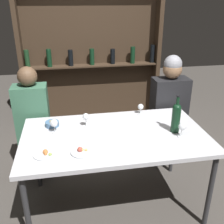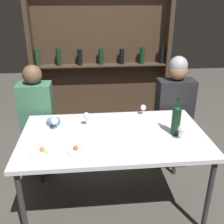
# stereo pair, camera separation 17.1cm
# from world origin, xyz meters

# --- Properties ---
(ground_plane) EXTENTS (10.00, 10.00, 0.00)m
(ground_plane) POSITION_xyz_m (0.00, 0.00, 0.00)
(ground_plane) COLOR #47423D
(dining_table) EXTENTS (1.60, 0.92, 0.77)m
(dining_table) POSITION_xyz_m (0.00, 0.00, 0.72)
(dining_table) COLOR silver
(dining_table) RESTS_ON ground_plane
(wine_rack_wall) EXTENTS (2.01, 0.21, 2.33)m
(wine_rack_wall) POSITION_xyz_m (0.00, 1.83, 1.19)
(wine_rack_wall) COLOR #38281C
(wine_rack_wall) RESTS_ON ground_plane
(wine_bottle) EXTENTS (0.08, 0.08, 0.34)m
(wine_bottle) POSITION_xyz_m (0.53, -0.05, 0.92)
(wine_bottle) COLOR black
(wine_bottle) RESTS_ON dining_table
(wine_glass_0) EXTENTS (0.06, 0.06, 0.13)m
(wine_glass_0) POSITION_xyz_m (-0.23, 0.20, 0.86)
(wine_glass_0) COLOR silver
(wine_glass_0) RESTS_ON dining_table
(wine_glass_1) EXTENTS (0.06, 0.06, 0.13)m
(wine_glass_1) POSITION_xyz_m (0.55, -0.14, 0.86)
(wine_glass_1) COLOR silver
(wine_glass_1) RESTS_ON dining_table
(wine_glass_2) EXTENTS (0.07, 0.07, 0.12)m
(wine_glass_2) POSITION_xyz_m (-0.51, 0.13, 0.86)
(wine_glass_2) COLOR silver
(wine_glass_2) RESTS_ON dining_table
(wine_glass_3) EXTENTS (0.06, 0.06, 0.11)m
(wine_glass_3) POSITION_xyz_m (0.34, 0.38, 0.84)
(wine_glass_3) COLOR silver
(wine_glass_3) RESTS_ON dining_table
(food_plate_0) EXTENTS (0.19, 0.19, 0.04)m
(food_plate_0) POSITION_xyz_m (-0.57, -0.22, 0.78)
(food_plate_0) COLOR silver
(food_plate_0) RESTS_ON dining_table
(food_plate_1) EXTENTS (0.20, 0.20, 0.05)m
(food_plate_1) POSITION_xyz_m (-0.29, -0.24, 0.78)
(food_plate_1) COLOR silver
(food_plate_1) RESTS_ON dining_table
(snack_bowl) EXTENTS (0.12, 0.12, 0.06)m
(snack_bowl) POSITION_xyz_m (-0.54, 0.25, 0.80)
(snack_bowl) COLOR #4C7299
(snack_bowl) RESTS_ON dining_table
(seated_person_left) EXTENTS (0.34, 0.22, 1.25)m
(seated_person_left) POSITION_xyz_m (-0.76, 0.62, 0.59)
(seated_person_left) COLOR #26262B
(seated_person_left) RESTS_ON ground_plane
(seated_person_right) EXTENTS (0.39, 0.22, 1.31)m
(seated_person_right) POSITION_xyz_m (0.74, 0.62, 0.64)
(seated_person_right) COLOR #26262B
(seated_person_right) RESTS_ON ground_plane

